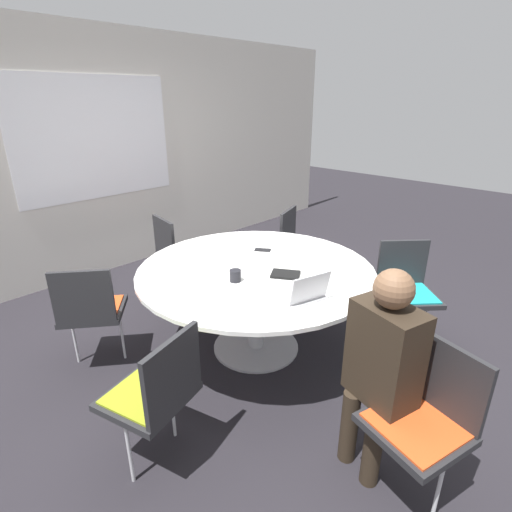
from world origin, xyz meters
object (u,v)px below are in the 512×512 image
Objects in this scene: chair_0 at (426,413)px; spiral_notebook at (285,274)px; laptop at (304,293)px; chair_1 at (406,285)px; chair_5 at (156,389)px; handbag at (269,270)px; person_0 at (382,360)px; chair_4 at (90,307)px; cell_phone at (263,250)px; chair_2 at (299,242)px; chair_3 at (177,249)px; coffee_cup at (235,276)px.

spiral_notebook is at bearing -2.18° from chair_0.
chair_0 is at bearing 94.15° from laptop.
chair_1 is 1.09m from spiral_notebook.
chair_5 reaches higher than handbag.
person_0 is at bearing -113.13° from spiral_notebook.
chair_4 is 1.14m from chair_5.
person_0 reaches higher than chair_0.
laptop is 0.96m from cell_phone.
chair_2 is 0.51m from handbag.
chair_5 is 1.27m from spiral_notebook.
chair_1 is 2.52m from chair_4.
chair_1 is 2.22m from chair_3.
chair_2 is at bearing -125.07° from laptop.
chair_2 is (1.53, 1.99, 0.00)m from chair_0.
chair_2 is 2.42× the size of handbag.
person_0 is at bearing -2.37° from chair_3.
chair_1 is at bearing -31.26° from coffee_cup.
person_0 is 4.74× the size of spiral_notebook.
chair_5 is at bearing -173.46° from spiral_notebook.
chair_5 is at bearing -157.59° from cell_phone.
chair_1 is 1.00× the size of chair_2.
coffee_cup is (0.09, 1.46, 0.25)m from chair_0.
chair_0 is 3.38× the size of spiral_notebook.
chair_1 is 1.65m from handbag.
spiral_notebook is at bearing 5.94° from chair_3.
chair_3 is 0.71× the size of person_0.
chair_2 is 5.60× the size of cell_phone.
chair_3 is 1.27m from chair_4.
chair_0 is 2.34m from chair_4.
chair_3 is at bearing 72.57° from coffee_cup.
chair_3 and chair_4 have the same top height.
chair_4 and chair_5 have the same top height.
chair_2 and chair_4 have the same top height.
chair_5 is 2.53× the size of laptop.
chair_3 is at bearing 4.54° from person_0.
person_0 is at bearing 29.18° from chair_2.
chair_5 is 0.71× the size of person_0.
chair_2 reaches higher than cell_phone.
chair_0 is at bearing -111.47° from cell_phone.
chair_4 is (-1.16, -0.52, 0.00)m from chair_3.
handbag is (0.91, -0.46, -0.38)m from chair_3.
handbag is (1.42, 2.05, -0.58)m from person_0.
chair_1 is 2.19m from chair_5.
chair_1 is at bearing -31.11° from spiral_notebook.
spiral_notebook is (-0.91, 0.55, 0.22)m from chair_1.
chair_0 is 1.34m from spiral_notebook.
laptop is at bearing -1.28° from person_0.
chair_3 is at bearing -83.32° from laptop.
coffee_cup is at bearing -8.24° from chair_3.
chair_0 is at bearing 71.08° from chair_1.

